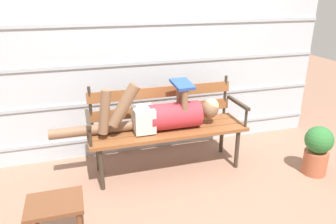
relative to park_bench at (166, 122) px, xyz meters
name	(u,v)px	position (x,y,z in m)	size (l,w,h in m)	color
ground_plane	(172,175)	(0.00, -0.20, -0.51)	(12.00, 12.00, 0.00)	#936B56
house_siding	(153,43)	(0.00, 0.49, 0.74)	(4.12, 0.08, 2.50)	#B2BCC6
park_bench	(166,122)	(0.00, 0.00, 0.00)	(1.61, 0.49, 0.91)	brown
reclining_person	(161,115)	(-0.07, -0.07, 0.12)	(1.69, 0.27, 0.53)	#B72D38
footstool	(56,212)	(-1.08, -0.91, -0.19)	(0.39, 0.31, 0.40)	brown
potted_plant	(317,149)	(1.43, -0.59, -0.23)	(0.28, 0.28, 0.52)	#AD5B3D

